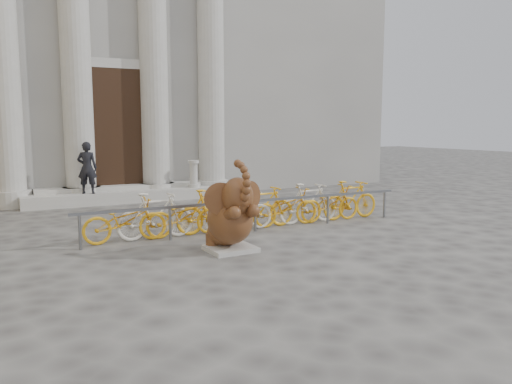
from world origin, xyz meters
TOP-DOWN VIEW (x-y plane):
  - ground at (0.00, 0.00)m, footprint 80.00×80.00m
  - classical_building at (0.00, 14.93)m, footprint 22.00×10.70m
  - entrance_steps at (0.00, 9.40)m, footprint 6.00×1.20m
  - elephant_statue at (0.42, 2.02)m, footprint 1.18×1.32m
  - bike_rack at (1.66, 3.70)m, footprint 8.00×0.53m
  - pedestrian at (-1.11, 9.10)m, footprint 0.67×0.55m
  - balustrade_post at (2.26, 9.10)m, footprint 0.37×0.37m

SIDE VIEW (x-z plane):
  - ground at x=0.00m, z-range 0.00..0.00m
  - entrance_steps at x=0.00m, z-range 0.00..0.36m
  - bike_rack at x=1.66m, z-range 0.00..1.00m
  - elephant_statue at x=0.42m, z-range -0.24..1.52m
  - balustrade_post at x=2.26m, z-range 0.32..1.23m
  - pedestrian at x=-1.11m, z-range 0.36..1.93m
  - classical_building at x=0.00m, z-range -0.02..11.98m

